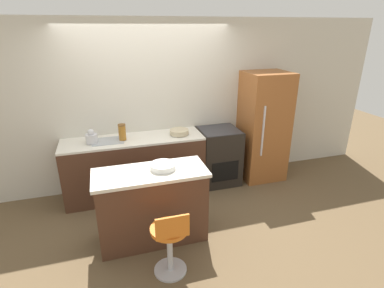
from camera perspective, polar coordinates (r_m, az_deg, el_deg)
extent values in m
plane|color=brown|center=(4.66, -6.03, -10.54)|extent=(14.00, 14.00, 0.00)
cube|color=beige|center=(4.74, -8.16, 7.07)|extent=(8.00, 0.06, 2.60)
cube|color=#4C2D1E|center=(4.69, -10.74, -4.41)|extent=(2.08, 0.60, 0.89)
cube|color=silver|center=(4.51, -11.14, 0.84)|extent=(2.08, 0.60, 0.03)
cube|color=#9EA3A8|center=(4.49, -15.76, 0.57)|extent=(0.44, 0.33, 0.01)
cube|color=#4C2D1E|center=(3.71, -7.58, -11.83)|extent=(1.26, 0.52, 0.88)
cube|color=silver|center=(3.48, -7.95, -5.50)|extent=(1.31, 0.56, 0.04)
cube|color=black|center=(4.98, 5.05, -2.33)|extent=(0.64, 0.60, 0.92)
cube|color=black|center=(4.79, 6.33, -5.24)|extent=(0.45, 0.01, 0.32)
cube|color=#333338|center=(4.81, 5.23, 2.72)|extent=(0.61, 0.57, 0.01)
cube|color=#995628|center=(5.14, 13.44, 3.19)|extent=(0.70, 0.63, 1.80)
cube|color=silver|center=(4.76, 13.38, 2.31)|extent=(0.02, 0.02, 0.81)
cylinder|color=#B7B7BC|center=(3.52, -4.12, -22.74)|extent=(0.35, 0.35, 0.02)
cylinder|color=#B7B7BC|center=(3.35, -4.24, -19.68)|extent=(0.06, 0.06, 0.52)
cylinder|color=orange|center=(3.17, -4.38, -15.85)|extent=(0.39, 0.39, 0.04)
cube|color=orange|center=(2.96, -3.73, -15.58)|extent=(0.33, 0.02, 0.24)
cylinder|color=silver|center=(4.45, -18.57, 0.99)|extent=(0.17, 0.17, 0.13)
sphere|color=silver|center=(4.42, -18.72, 2.12)|extent=(0.09, 0.09, 0.09)
cylinder|color=#C1B28E|center=(4.58, -2.45, 2.33)|extent=(0.29, 0.29, 0.07)
cylinder|color=#9E6623|center=(4.43, -13.15, 2.12)|extent=(0.10, 0.10, 0.22)
cylinder|color=brown|center=(4.40, -13.28, 3.56)|extent=(0.11, 0.11, 0.02)
cylinder|color=white|center=(3.50, -5.57, -4.24)|extent=(0.30, 0.30, 0.07)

